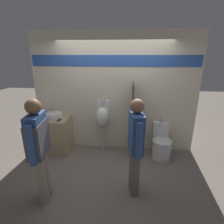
{
  "coord_description": "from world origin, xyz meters",
  "views": [
    {
      "loc": [
        0.34,
        -3.32,
        2.21
      ],
      "look_at": [
        0.0,
        0.17,
        1.05
      ],
      "focal_mm": 28.0,
      "sensor_mm": 36.0,
      "label": 1
    }
  ],
  "objects": [
    {
      "name": "divider_near_counter",
      "position": [
        0.43,
        0.29,
        0.83
      ],
      "size": [
        0.03,
        0.55,
        1.65
      ],
      "color": "#4C4238",
      "rests_on": "ground_plane"
    },
    {
      "name": "cell_phone",
      "position": [
        -1.18,
        0.15,
        0.83
      ],
      "size": [
        0.07,
        0.14,
        0.01
      ],
      "color": "black",
      "rests_on": "sink_counter"
    },
    {
      "name": "sink_basin",
      "position": [
        -1.37,
        0.33,
        0.88
      ],
      "size": [
        0.39,
        0.39,
        0.25
      ],
      "color": "silver",
      "rests_on": "sink_counter"
    },
    {
      "name": "display_wall",
      "position": [
        0.0,
        0.6,
        1.36
      ],
      "size": [
        3.74,
        0.07,
        2.7
      ],
      "color": "beige",
      "rests_on": "ground_plane"
    },
    {
      "name": "person_in_vest",
      "position": [
        -0.94,
        -1.18,
        0.96
      ],
      "size": [
        0.27,
        0.57,
        1.65
      ],
      "rotation": [
        0.0,
        0.0,
        1.71
      ],
      "color": "gray",
      "rests_on": "ground_plane"
    },
    {
      "name": "sink_counter",
      "position": [
        -1.42,
        0.27,
        0.41
      ],
      "size": [
        0.81,
        0.59,
        0.82
      ],
      "color": "tan",
      "rests_on": "ground_plane"
    },
    {
      "name": "person_with_lanyard",
      "position": [
        0.47,
        -0.88,
        0.89
      ],
      "size": [
        0.24,
        0.56,
        1.61
      ],
      "rotation": [
        0.0,
        0.0,
        1.72
      ],
      "color": "#666056",
      "rests_on": "ground_plane"
    },
    {
      "name": "ground_plane",
      "position": [
        0.0,
        0.0,
        0.0
      ],
      "size": [
        16.0,
        16.0,
        0.0
      ],
      "primitive_type": "plane",
      "color": "#70665B"
    },
    {
      "name": "urinal_near_counter",
      "position": [
        -0.24,
        0.42,
        0.83
      ],
      "size": [
        0.31,
        0.31,
        1.24
      ],
      "color": "silver",
      "rests_on": "ground_plane"
    },
    {
      "name": "toilet",
      "position": [
        1.1,
        0.24,
        0.29
      ],
      "size": [
        0.42,
        0.59,
        0.89
      ],
      "color": "silver",
      "rests_on": "ground_plane"
    }
  ]
}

